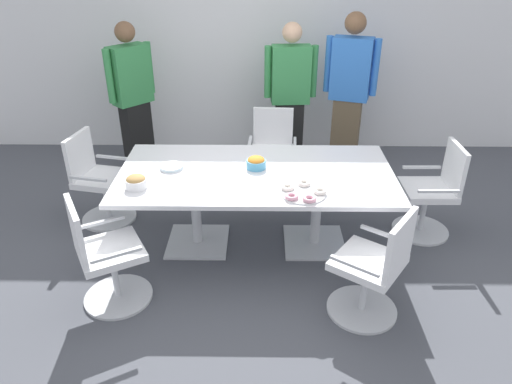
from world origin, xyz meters
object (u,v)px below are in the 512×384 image
object	(u,v)px
person_standing_1	(290,96)
office_chair_1	(99,183)
donut_platter	(303,192)
snack_bowl_chips_orange	(256,162)
office_chair_2	(105,259)
snack_bowl_cookies	(136,182)
office_chair_3	(374,271)
office_chair_0	(272,156)
person_standing_0	(133,96)
office_chair_4	(432,195)
plate_stack	(172,167)
person_standing_2	(349,91)
conference_table	(256,185)

from	to	relation	value
person_standing_1	office_chair_1	bearing A→B (deg)	29.70
donut_platter	snack_bowl_chips_orange	bearing A→B (deg)	128.27
office_chair_2	snack_bowl_cookies	bearing A→B (deg)	132.62
donut_platter	office_chair_1	bearing A→B (deg)	156.83
snack_bowl_cookies	snack_bowl_chips_orange	world-z (taller)	snack_bowl_cookies
office_chair_3	snack_bowl_chips_orange	distance (m)	1.40
office_chair_0	donut_platter	size ratio (longest dim) A/B	2.45
person_standing_1	donut_platter	size ratio (longest dim) A/B	4.66
person_standing_0	snack_bowl_chips_orange	world-z (taller)	person_standing_0
office_chair_3	donut_platter	world-z (taller)	office_chair_3
office_chair_2	person_standing_1	distance (m)	2.99
office_chair_2	snack_bowl_cookies	size ratio (longest dim) A/B	5.13
snack_bowl_cookies	donut_platter	bearing A→B (deg)	-4.10
office_chair_4	snack_bowl_chips_orange	size ratio (longest dim) A/B	5.23
office_chair_2	plate_stack	distance (m)	1.02
office_chair_4	person_standing_0	distance (m)	3.47
office_chair_2	person_standing_1	size ratio (longest dim) A/B	0.53
person_standing_2	office_chair_4	bearing A→B (deg)	130.55
office_chair_4	snack_bowl_cookies	size ratio (longest dim) A/B	5.13
office_chair_2	office_chair_0	bearing A→B (deg)	116.61
office_chair_2	office_chair_3	world-z (taller)	same
office_chair_4	office_chair_0	bearing A→B (deg)	58.87
snack_bowl_cookies	person_standing_2	bearing A→B (deg)	44.19
office_chair_4	donut_platter	world-z (taller)	office_chair_4
office_chair_1	donut_platter	bearing A→B (deg)	78.67
donut_platter	office_chair_4	bearing A→B (deg)	25.83
office_chair_3	office_chair_2	bearing A→B (deg)	122.09
person_standing_2	snack_bowl_cookies	bearing A→B (deg)	61.98
office_chair_0	person_standing_0	size ratio (longest dim) A/B	0.52
person_standing_2	donut_platter	xyz separation A→B (m)	(-0.68, -2.07, -0.21)
snack_bowl_chips_orange	conference_table	bearing A→B (deg)	-90.37
office_chair_2	snack_bowl_chips_orange	distance (m)	1.50
office_chair_0	office_chair_4	xyz separation A→B (m)	(1.50, -0.87, 0.00)
office_chair_1	donut_platter	size ratio (longest dim) A/B	2.45
person_standing_0	office_chair_3	bearing A→B (deg)	84.90
office_chair_1	office_chair_3	bearing A→B (deg)	72.53
office_chair_4	snack_bowl_chips_orange	bearing A→B (deg)	94.07
office_chair_4	person_standing_2	size ratio (longest dim) A/B	0.49
person_standing_0	donut_platter	distance (m)	2.75
office_chair_4	snack_bowl_chips_orange	xyz separation A→B (m)	(-1.67, -0.15, 0.40)
office_chair_3	office_chair_4	distance (m)	1.41
snack_bowl_chips_orange	donut_platter	bearing A→B (deg)	-51.73
conference_table	snack_bowl_cookies	xyz separation A→B (m)	(-0.97, -0.30, 0.18)
office_chair_2	office_chair_3	xyz separation A→B (m)	(2.02, -0.13, 0.00)
office_chair_3	person_standing_0	world-z (taller)	person_standing_0
conference_table	plate_stack	distance (m)	0.76
office_chair_0	office_chair_2	world-z (taller)	same
person_standing_1	office_chair_3	bearing A→B (deg)	96.87
office_chair_2	person_standing_2	xyz separation A→B (m)	(2.20, 2.48, 0.57)
office_chair_2	person_standing_1	bearing A→B (deg)	120.00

